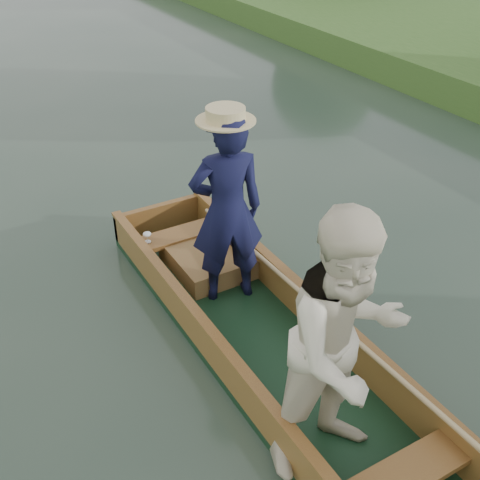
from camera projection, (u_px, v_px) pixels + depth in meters
ground at (274, 361)px, 5.35m from camera, size 120.00×120.00×0.00m
punt at (287, 308)px, 4.72m from camera, size 1.26×5.00×2.12m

